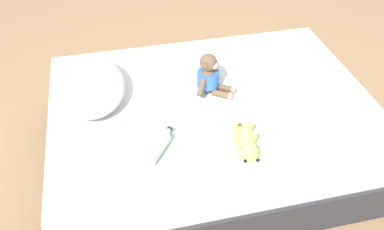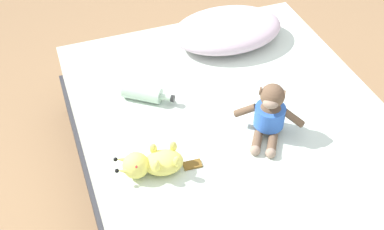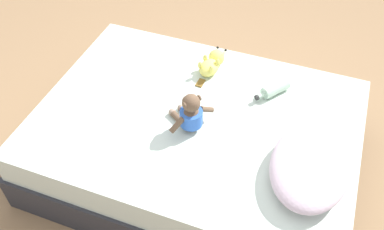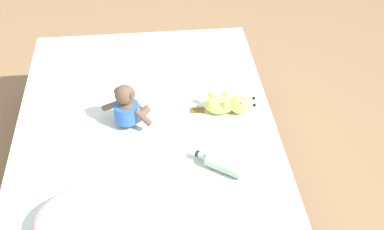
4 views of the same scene
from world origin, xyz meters
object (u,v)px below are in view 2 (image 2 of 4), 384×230
at_px(bed, 244,171).
at_px(glass_bottle, 143,93).
at_px(plush_monkey, 269,114).
at_px(plush_yellow_creature, 152,163).
at_px(pillow, 227,30).

height_order(bed, glass_bottle, glass_bottle).
height_order(plush_monkey, plush_yellow_creature, plush_monkey).
bearing_deg(plush_monkey, pillow, 81.57).
height_order(bed, pillow, pillow).
xyz_separation_m(plush_monkey, plush_yellow_creature, (-0.50, -0.05, -0.05)).
relative_size(bed, plush_yellow_creature, 5.53).
height_order(pillow, glass_bottle, pillow).
xyz_separation_m(pillow, plush_monkey, (-0.10, -0.65, 0.03)).
bearing_deg(plush_monkey, bed, 176.72).
bearing_deg(plush_yellow_creature, bed, 7.14).
height_order(bed, plush_monkey, plush_monkey).
distance_m(pillow, plush_yellow_creature, 0.91).
bearing_deg(bed, plush_monkey, -3.28).
bearing_deg(glass_bottle, plush_monkey, -40.94).
xyz_separation_m(plush_monkey, glass_bottle, (-0.42, 0.36, -0.06)).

